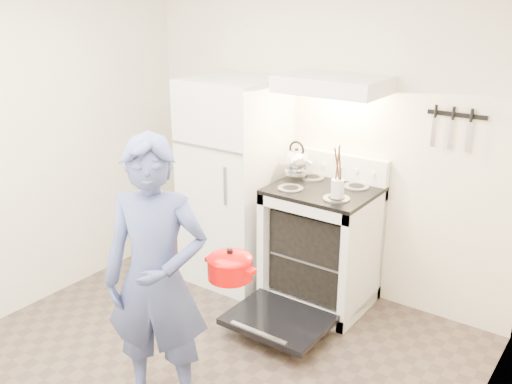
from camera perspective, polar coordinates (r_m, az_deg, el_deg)
back_wall at (r=4.56m, az=6.37°, el=5.59°), size 3.20×0.02×2.50m
refrigerator at (r=4.69m, az=-2.10°, el=1.03°), size 0.70×0.70×1.70m
stove_body at (r=4.45m, az=6.53°, el=-5.59°), size 0.76×0.65×0.92m
cooktop at (r=4.27m, az=6.77°, el=0.19°), size 0.76×0.65×0.03m
backsplash at (r=4.47m, az=8.60°, el=2.57°), size 0.76×0.07×0.20m
oven_door at (r=4.16m, az=2.25°, el=-12.67°), size 0.70×0.54×0.04m
oven_rack at (r=4.46m, az=6.52°, el=-5.82°), size 0.60×0.52×0.01m
range_hood at (r=4.14m, az=7.71°, el=10.64°), size 0.76×0.50×0.12m
knife_strip at (r=4.09m, az=19.46°, el=7.30°), size 0.40×0.02×0.03m
pizza_stone at (r=4.50m, az=5.46°, el=-5.34°), size 0.32×0.32×0.02m
tea_kettle at (r=4.43m, az=4.06°, el=3.22°), size 0.24×0.20×0.30m
utensil_jar at (r=3.98m, az=8.14°, el=0.36°), size 0.11×0.11×0.13m
person at (r=3.25m, az=-9.95°, el=-8.62°), size 0.71×0.63×1.64m
dutch_oven at (r=3.20m, az=-2.60°, el=-7.62°), size 0.32×0.25×0.22m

